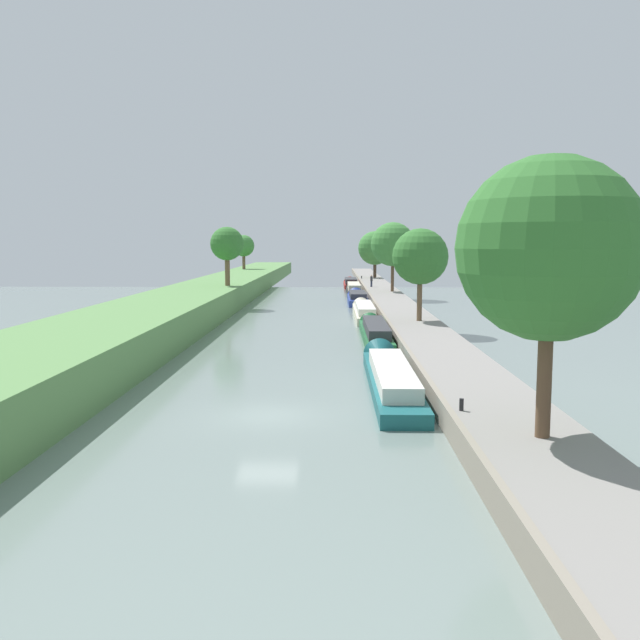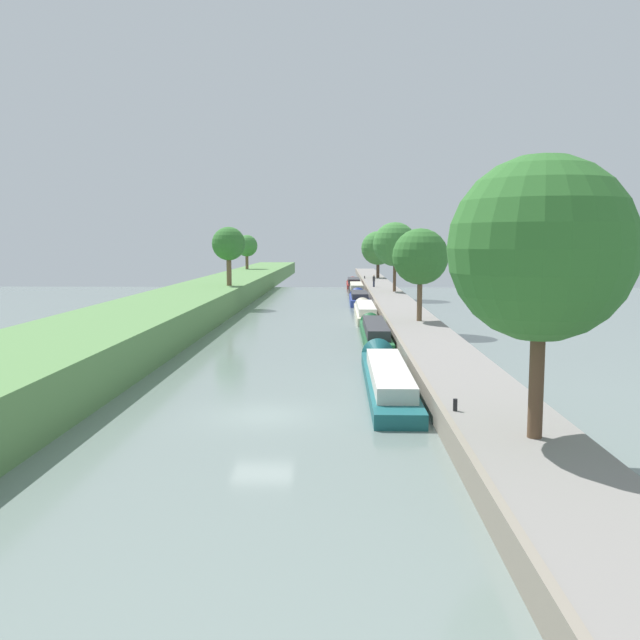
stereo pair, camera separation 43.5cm
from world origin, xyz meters
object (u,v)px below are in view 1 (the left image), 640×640
Objects in this scene: narrowboat_teal at (390,375)px; narrowboat_black at (354,289)px; narrowboat_green at (375,331)px; narrowboat_cream at (364,311)px; narrowboat_blue at (357,298)px; narrowboat_red at (351,283)px; mooring_bollard_far at (362,277)px; mooring_bollard_near at (461,405)px; person_walking at (371,281)px.

narrowboat_black is at bearing 90.02° from narrowboat_teal.
narrowboat_green is 15.20m from narrowboat_cream.
narrowboat_blue and narrowboat_red have the same top height.
narrowboat_blue is at bearing 90.61° from narrowboat_cream.
mooring_bollard_far is (1.64, 64.63, 0.65)m from narrowboat_green.
narrowboat_blue is at bearing 91.98° from mooring_bollard_near.
person_walking is (2.46, -15.64, 1.30)m from narrowboat_red.
narrowboat_cream is 34.48× the size of mooring_bollard_far.
narrowboat_teal is 9.11m from mooring_bollard_near.
narrowboat_green reaches higher than narrowboat_cream.
narrowboat_teal is at bearing -89.98° from narrowboat_black.
narrowboat_green is at bearing -89.65° from narrowboat_black.
person_walking is at bearing 85.48° from narrowboat_cream.
narrowboat_teal is at bearing -89.96° from narrowboat_blue.
narrowboat_black is 20.38m from mooring_bollard_far.
narrowboat_red reaches higher than narrowboat_teal.
narrowboat_black is at bearing -95.37° from mooring_bollard_far.
narrowboat_red reaches higher than narrowboat_green.
narrowboat_blue is 55.43m from mooring_bollard_near.
person_walking reaches higher than mooring_bollard_near.
narrowboat_teal is 31.63m from narrowboat_cream.
narrowboat_green is 59.04m from narrowboat_red.
mooring_bollard_far is at bearing 70.46° from narrowboat_red.
mooring_bollard_near is at bearing -86.30° from narrowboat_green.
mooring_bollard_far is at bearing 86.83° from narrowboat_blue.
mooring_bollard_far is at bearing 90.00° from mooring_bollard_near.
person_walking is (2.38, -0.95, 1.26)m from narrowboat_black.
narrowboat_black is (-0.15, 29.15, 0.06)m from narrowboat_cream.
narrowboat_black is 32.17× the size of mooring_bollard_near.
narrowboat_cream is (0.13, 31.63, 0.01)m from narrowboat_teal.
narrowboat_blue is at bearing -89.86° from narrowboat_red.
narrowboat_black is at bearing 90.35° from narrowboat_green.
narrowboat_black is at bearing 89.97° from narrowboat_blue.
person_walking is at bearing 87.21° from narrowboat_green.
narrowboat_red is 15.88m from person_walking.
narrowboat_teal is 60.78m from narrowboat_black.
narrowboat_blue is (-0.28, 30.07, -0.00)m from narrowboat_green.
narrowboat_green is at bearing -89.67° from narrowboat_red.
narrowboat_blue is 26.16× the size of mooring_bollard_far.
narrowboat_cream is 43.84m from narrowboat_red.
narrowboat_green is 33.04× the size of mooring_bollard_far.
mooring_bollard_near and mooring_bollard_far have the same top height.
mooring_bollard_far is at bearing 84.63° from narrowboat_black.
narrowboat_cream is 9.35× the size of person_walking.
person_walking is 3.69× the size of mooring_bollard_far.
mooring_bollard_far reaches higher than narrowboat_teal.
narrowboat_cream is 40.56m from mooring_bollard_near.
narrowboat_red is at bearing 90.08° from narrowboat_teal.
person_walking reaches higher than narrowboat_green.
mooring_bollard_near is at bearing -88.02° from narrowboat_blue.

